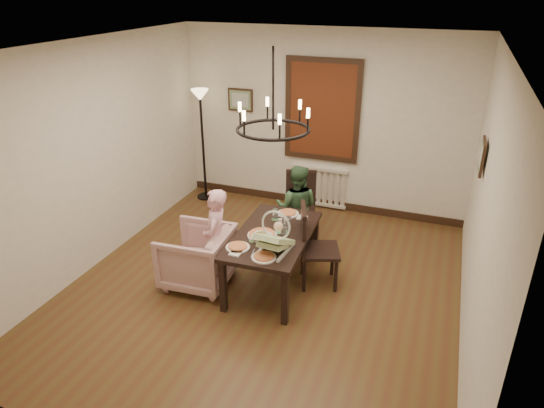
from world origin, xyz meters
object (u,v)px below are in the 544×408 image
Objects in this scene: chair_far at (300,207)px; elderly_woman at (216,247)px; baby_bouncer at (274,238)px; dining_table at (273,240)px; drinking_glass at (284,231)px; seated_man at (296,214)px; chair_right at (320,246)px; floor_lamp at (203,147)px; armchair at (197,257)px.

elderly_woman is (-0.58, -1.48, 0.03)m from chair_far.
baby_bouncer is (0.78, -0.13, 0.34)m from elderly_woman.
dining_table is 10.12× the size of drinking_glass.
seated_man reaches higher than drinking_glass.
chair_right is 0.57× the size of floor_lamp.
elderly_woman is 2.68m from floor_lamp.
armchair is 1.53m from seated_man.
seated_man is at bearing 102.42° from baby_bouncer.
baby_bouncer is (1.02, -0.07, 0.49)m from armchair.
seated_man is 1.39m from baby_bouncer.
drinking_glass is (0.78, 0.21, 0.25)m from elderly_woman.
drinking_glass is (0.16, -0.99, 0.27)m from seated_man.
chair_right is 2.10× the size of baby_bouncer.
seated_man is (0.03, -0.27, 0.01)m from chair_far.
seated_man is (0.61, 1.20, -0.02)m from elderly_woman.
chair_right reaches higher than drinking_glass.
chair_far is 1.17m from chair_right.
drinking_glass reaches higher than dining_table.
chair_far reaches higher than armchair.
floor_lamp is at bearing -164.14° from elderly_woman.
drinking_glass is at bearing -13.51° from dining_table.
chair_right is (0.57, -1.02, 0.03)m from chair_far.
armchair is 5.32× the size of drinking_glass.
drinking_glass is (-0.00, 0.34, -0.09)m from baby_bouncer.
chair_right is at bearing 20.22° from dining_table.
floor_lamp reaches higher than baby_bouncer.
baby_bouncer is 3.27× the size of drinking_glass.
floor_lamp is (-2.13, 2.07, 0.13)m from drinking_glass.
floor_lamp is (-2.50, 1.83, 0.38)m from chair_right.
floor_lamp is (-1.35, 2.28, 0.38)m from elderly_woman.
dining_table is 1.90× the size of armchair.
drinking_glass is at bearing -96.04° from chair_far.
chair_far is at bearing 102.42° from baby_bouncer.
chair_far is at bearing 98.94° from drinking_glass.
chair_right is 1.48m from armchair.
armchair is 0.29m from elderly_woman.
elderly_woman is 0.84m from drinking_glass.
baby_bouncer is at bearing 89.40° from seated_man.
elderly_woman is at bearing -59.38° from floor_lamp.
elderly_woman reaches higher than chair_far.
armchair is at bearing -133.04° from chair_far.
drinking_glass is at bearing 103.48° from chair_right.
chair_far is 0.27m from seated_man.
elderly_woman is 0.86m from baby_bouncer.
baby_bouncer is at bearing 65.84° from elderly_woman.
drinking_glass is at bearing -44.24° from floor_lamp.
dining_table is at bearing 168.70° from drinking_glass.
floor_lamp is (-2.13, 2.41, 0.04)m from baby_bouncer.
baby_bouncer is at bearing -97.73° from chair_far.
elderly_woman is at bearing 55.18° from seated_man.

